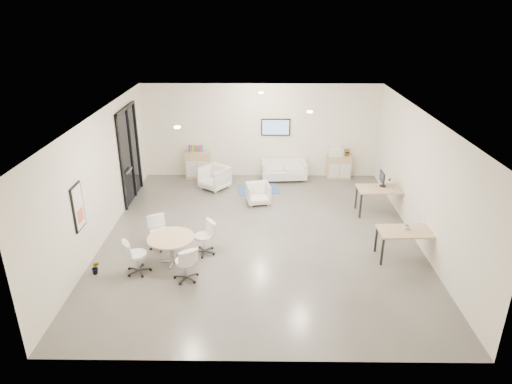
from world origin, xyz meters
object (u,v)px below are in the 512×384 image
at_px(loveseat, 284,171).
at_px(desk_front, 409,233).
at_px(sideboard_right, 339,167).
at_px(desk_rear, 384,191).
at_px(armchair_right, 258,193).
at_px(armchair_left, 214,177).
at_px(round_table, 171,241).
at_px(sideboard_left, 198,165).

bearing_deg(loveseat, desk_front, -66.19).
bearing_deg(sideboard_right, desk_rear, -74.00).
bearing_deg(armchair_right, armchair_left, 130.53).
xyz_separation_m(armchair_left, round_table, (-0.56, -4.59, 0.17)).
xyz_separation_m(desk_rear, round_table, (-5.57, -2.76, -0.12)).
height_order(sideboard_left, loveseat, sideboard_left).
xyz_separation_m(sideboard_right, loveseat, (-1.90, -0.15, -0.10)).
bearing_deg(sideboard_left, desk_rear, -26.38).
relative_size(armchair_left, round_table, 0.75).
distance_m(sideboard_right, desk_front, 5.40).
height_order(sideboard_right, loveseat, sideboard_right).
xyz_separation_m(desk_rear, desk_front, (-0.03, -2.51, -0.03)).
height_order(sideboard_right, armchair_right, sideboard_right).
xyz_separation_m(desk_front, round_table, (-5.54, -0.25, -0.09)).
distance_m(desk_front, round_table, 5.55).
relative_size(armchair_left, desk_rear, 0.54).
height_order(loveseat, armchair_left, armchair_left).
distance_m(armchair_right, desk_rear, 3.66).
relative_size(sideboard_right, desk_rear, 0.54).
relative_size(armchair_left, armchair_right, 1.19).
distance_m(sideboard_right, desk_rear, 2.96).
relative_size(loveseat, desk_rear, 1.02).
xyz_separation_m(sideboard_left, desk_rear, (5.68, -2.82, 0.23)).
xyz_separation_m(sideboard_left, desk_front, (5.65, -5.32, 0.20)).
relative_size(sideboard_right, desk_front, 0.57).
height_order(desk_front, round_table, desk_front).
bearing_deg(armchair_right, desk_rear, -20.71).
height_order(loveseat, round_table, round_table).
bearing_deg(desk_front, round_table, -179.91).
bearing_deg(armchair_right, round_table, -130.53).
distance_m(loveseat, desk_rear, 3.84).
relative_size(sideboard_right, armchair_right, 1.19).
relative_size(armchair_right, round_table, 0.63).
bearing_deg(desk_front, loveseat, 114.85).
height_order(armchair_right, round_table, armchair_right).
xyz_separation_m(armchair_right, desk_rear, (3.58, -0.66, 0.36)).
height_order(sideboard_left, sideboard_right, sideboard_left).
xyz_separation_m(sideboard_right, armchair_right, (-2.77, -2.18, -0.06)).
bearing_deg(sideboard_right, loveseat, -175.35).
bearing_deg(round_table, desk_rear, 26.33).
distance_m(loveseat, round_table, 6.15).
height_order(armchair_right, desk_rear, desk_rear).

